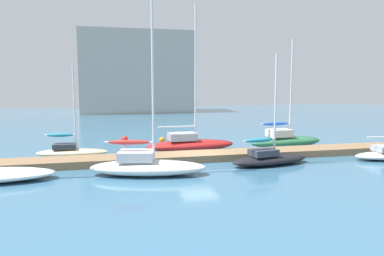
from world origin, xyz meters
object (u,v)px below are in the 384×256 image
sailboat_4 (269,158)px  sailboat_1 (71,150)px  sailboat_5 (285,140)px  mooring_buoy_red (124,139)px  harbor_building_distant (136,73)px  sailboat_3 (190,143)px  mooring_buoy_orange (162,140)px  sailboat_2 (146,165)px

sailboat_4 → sailboat_1: bearing=146.6°
sailboat_5 → mooring_buoy_red: size_ratio=14.88×
sailboat_1 → harbor_building_distant: harbor_building_distant is taller
mooring_buoy_red → sailboat_3: bearing=-48.7°
mooring_buoy_red → mooring_buoy_orange: size_ratio=1.14×
sailboat_1 → sailboat_3: 8.91m
mooring_buoy_orange → sailboat_4: bearing=-62.3°
sailboat_2 → sailboat_4: (8.09, 0.78, -0.12)m
sailboat_2 → sailboat_4: 8.13m
sailboat_1 → sailboat_2: (4.76, -6.57, 0.15)m
sailboat_4 → mooring_buoy_red: 14.43m
harbor_building_distant → sailboat_3: bearing=-88.9°
sailboat_3 → mooring_buoy_orange: size_ratio=21.74×
mooring_buoy_red → mooring_buoy_orange: bearing=-16.8°
mooring_buoy_red → harbor_building_distant: harbor_building_distant is taller
sailboat_1 → mooring_buoy_red: size_ratio=11.28×
sailboat_3 → harbor_building_distant: bearing=88.3°
sailboat_4 → sailboat_5: 7.07m
mooring_buoy_red → harbor_building_distant: 36.71m
mooring_buoy_red → harbor_building_distant: bearing=83.6°
sailboat_2 → harbor_building_distant: bearing=98.6°
sailboat_2 → mooring_buoy_orange: (2.60, 11.24, -0.35)m
sailboat_2 → harbor_building_distant: harbor_building_distant is taller
sailboat_4 → mooring_buoy_orange: bearing=108.5°
sailboat_1 → sailboat_3: (8.91, 0.17, 0.16)m
sailboat_2 → sailboat_5: (12.23, 6.50, 0.03)m
sailboat_3 → harbor_building_distant: (-0.79, 41.29, 6.76)m
harbor_building_distant → sailboat_4: bearing=-84.3°
mooring_buoy_orange → harbor_building_distant: 37.48m
mooring_buoy_orange → harbor_building_distant: harbor_building_distant is taller
sailboat_2 → sailboat_4: bearing=18.1°
sailboat_1 → mooring_buoy_red: 6.98m
sailboat_4 → mooring_buoy_orange: sailboat_4 is taller
sailboat_2 → sailboat_5: 13.85m
sailboat_3 → mooring_buoy_orange: sailboat_3 is taller
sailboat_5 → mooring_buoy_red: (-12.91, 5.73, -0.34)m
sailboat_3 → sailboat_5: size_ratio=1.28×
sailboat_4 → harbor_building_distant: size_ratio=0.36×
sailboat_3 → mooring_buoy_red: bearing=128.5°
sailboat_5 → mooring_buoy_orange: 10.74m
sailboat_5 → harbor_building_distant: bearing=97.9°
sailboat_4 → harbor_building_distant: bearing=86.6°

